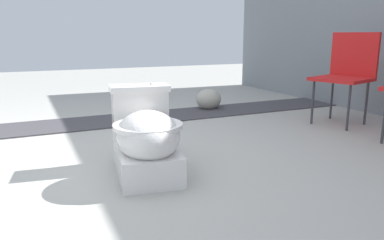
% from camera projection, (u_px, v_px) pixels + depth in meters
% --- Properties ---
extents(ground_plane, '(14.00, 14.00, 0.00)m').
position_uv_depth(ground_plane, '(97.00, 165.00, 2.38)').
color(ground_plane, '#A8A59E').
extents(gravel_strip, '(0.56, 8.00, 0.01)m').
position_uv_depth(gravel_strip, '(126.00, 119.00, 3.65)').
color(gravel_strip, '#423F44').
rests_on(gravel_strip, ground).
extents(toilet, '(0.68, 0.46, 0.52)m').
position_uv_depth(toilet, '(146.00, 138.00, 2.19)').
color(toilet, white).
rests_on(toilet, ground).
extents(folding_chair_left, '(0.55, 0.55, 0.83)m').
position_uv_depth(folding_chair_left, '(348.00, 68.00, 3.43)').
color(folding_chair_left, red).
rests_on(folding_chair_left, ground).
extents(boulder_near, '(0.25, 0.30, 0.23)m').
position_uv_depth(boulder_near, '(209.00, 99.00, 4.15)').
color(boulder_near, '#ADA899').
rests_on(boulder_near, ground).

